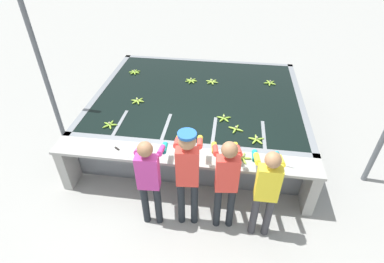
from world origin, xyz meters
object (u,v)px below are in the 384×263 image
(worker_3, at_px, (266,187))
(banana_bunch_floating_0, at_px, (110,125))
(banana_bunch_floating_6, at_px, (138,101))
(knife_0, at_px, (279,163))
(banana_bunch_floating_1, at_px, (212,82))
(banana_bunch_floating_7, at_px, (236,129))
(worker_0, at_px, (149,177))
(support_post_left, at_px, (44,73))
(worker_2, at_px, (226,178))
(banana_bunch_floating_3, at_px, (135,72))
(banana_bunch_floating_2, at_px, (256,140))
(banana_bunch_floating_5, at_px, (191,81))
(banana_bunch_ledge_0, at_px, (242,158))
(banana_bunch_floating_4, at_px, (224,118))
(worker_1, at_px, (188,170))
(knife_1, at_px, (120,150))

(worker_3, distance_m, banana_bunch_floating_0, 2.95)
(banana_bunch_floating_6, distance_m, knife_0, 3.05)
(banana_bunch_floating_1, bearing_deg, knife_0, -63.74)
(banana_bunch_floating_0, relative_size, banana_bunch_floating_7, 0.99)
(worker_0, height_order, support_post_left, support_post_left)
(worker_2, bearing_deg, support_post_left, 154.99)
(worker_2, distance_m, support_post_left, 3.88)
(banana_bunch_floating_6, xyz_separation_m, support_post_left, (-1.59, -0.39, 0.70))
(banana_bunch_floating_3, bearing_deg, banana_bunch_floating_1, -7.17)
(worker_0, distance_m, banana_bunch_floating_6, 2.24)
(banana_bunch_floating_6, bearing_deg, banana_bunch_floating_2, -22.03)
(worker_0, xyz_separation_m, banana_bunch_floating_7, (1.21, 1.40, -0.05))
(banana_bunch_floating_0, relative_size, banana_bunch_floating_3, 0.98)
(banana_bunch_floating_5, relative_size, knife_0, 0.81)
(banana_bunch_floating_6, bearing_deg, banana_bunch_ledge_0, -34.51)
(banana_bunch_floating_2, bearing_deg, banana_bunch_floating_4, 135.70)
(worker_3, xyz_separation_m, banana_bunch_floating_4, (-0.67, 1.69, -0.06))
(worker_0, xyz_separation_m, banana_bunch_floating_2, (1.56, 1.15, -0.05))
(worker_1, bearing_deg, worker_2, 1.90)
(worker_3, bearing_deg, knife_0, 68.65)
(worker_1, distance_m, banana_bunch_floating_5, 3.08)
(banana_bunch_floating_5, distance_m, knife_1, 2.68)
(banana_bunch_floating_6, bearing_deg, banana_bunch_floating_1, 36.17)
(worker_3, distance_m, banana_bunch_floating_1, 3.28)
(worker_3, xyz_separation_m, banana_bunch_floating_6, (-2.44, 2.08, -0.06))
(worker_2, bearing_deg, knife_1, 164.62)
(worker_0, height_order, knife_0, worker_0)
(worker_1, distance_m, worker_3, 1.11)
(banana_bunch_ledge_0, bearing_deg, support_post_left, 163.98)
(worker_2, relative_size, banana_bunch_floating_1, 5.90)
(worker_1, bearing_deg, banana_bunch_floating_3, 118.29)
(banana_bunch_floating_7, xyz_separation_m, knife_0, (0.68, -0.79, -0.01))
(worker_0, distance_m, worker_3, 1.65)
(banana_bunch_floating_7, relative_size, banana_bunch_ledge_0, 1.00)
(banana_bunch_floating_2, xyz_separation_m, banana_bunch_floating_6, (-2.35, 0.95, -0.00))
(banana_bunch_floating_5, bearing_deg, worker_1, -82.85)
(banana_bunch_floating_3, xyz_separation_m, banana_bunch_floating_5, (1.39, -0.25, 0.00))
(banana_bunch_floating_7, height_order, banana_bunch_ledge_0, banana_bunch_ledge_0)
(worker_0, height_order, banana_bunch_floating_0, worker_0)
(banana_bunch_floating_4, distance_m, knife_0, 1.43)
(banana_bunch_floating_0, xyz_separation_m, banana_bunch_floating_6, (0.26, 0.88, -0.00))
(banana_bunch_floating_1, relative_size, support_post_left, 0.09)
(worker_0, distance_m, knife_0, 1.98)
(knife_0, bearing_deg, support_post_left, 165.54)
(worker_3, distance_m, banana_bunch_floating_3, 4.42)
(banana_bunch_floating_2, xyz_separation_m, banana_bunch_floating_5, (-1.39, 1.97, -0.00))
(banana_bunch_floating_3, xyz_separation_m, banana_bunch_ledge_0, (2.56, -2.73, 0.00))
(banana_bunch_floating_2, bearing_deg, worker_1, -133.16)
(worker_0, relative_size, banana_bunch_floating_0, 5.83)
(worker_2, relative_size, knife_0, 4.77)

